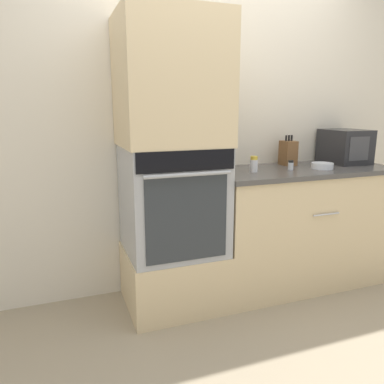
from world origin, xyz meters
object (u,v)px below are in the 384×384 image
Objects in this scene: bowl at (322,166)px; condiment_jar_near at (254,164)px; wall_oven at (173,199)px; condiment_jar_mid at (291,165)px; microwave at (345,146)px; knife_block at (288,153)px.

condiment_jar_near is at bearing 174.59° from bowl.
condiment_jar_mid is at bearing -2.88° from wall_oven.
condiment_jar_mid reaches higher than bowl.
microwave reaches higher than knife_block.
condiment_jar_near is at bearing -2.51° from wall_oven.
wall_oven is at bearing -170.79° from knife_block.
condiment_jar_mid is at bearing -166.68° from microwave.
microwave reaches higher than wall_oven.
bowl is at bearing -59.75° from knife_block.
knife_block reaches higher than condiment_jar_near.
bowl is 1.43× the size of condiment_jar_near.
microwave is at bearing 13.32° from condiment_jar_mid.
wall_oven is 2.05× the size of microwave.
microwave is 1.50× the size of knife_block.
microwave is 0.65m from condiment_jar_mid.
microwave is at bearing 3.80° from wall_oven.
microwave is 0.51m from knife_block.
microwave is 3.16× the size of condiment_jar_near.
microwave is 0.94m from condiment_jar_near.
bowl is 2.29× the size of condiment_jar_mid.
microwave is (1.53, 0.10, 0.30)m from wall_oven.
bowl is at bearing -3.91° from wall_oven.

